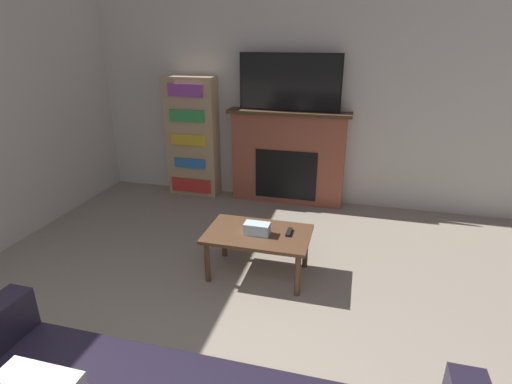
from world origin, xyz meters
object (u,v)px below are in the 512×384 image
object	(u,v)px
coffee_table	(258,238)
tv	(290,82)
fireplace	(288,157)
bookshelf	(193,137)

from	to	relation	value
coffee_table	tv	bearing A→B (deg)	92.12
fireplace	tv	bearing A→B (deg)	-90.00
coffee_table	bookshelf	bearing A→B (deg)	127.57
tv	coffee_table	distance (m)	2.09
coffee_table	bookshelf	world-z (taller)	bookshelf
fireplace	tv	distance (m)	0.92
bookshelf	tv	bearing A→B (deg)	0.13
fireplace	tv	size ratio (longest dim) A/B	1.24
tv	bookshelf	size ratio (longest dim) A/B	0.78
tv	bookshelf	distance (m)	1.47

